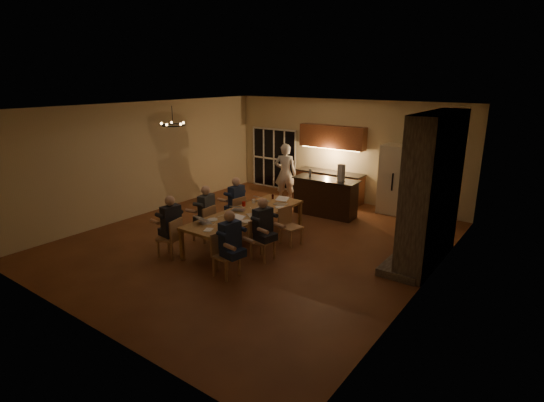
{
  "coord_description": "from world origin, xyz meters",
  "views": [
    {
      "loc": [
        6.0,
        -7.61,
        3.86
      ],
      "look_at": [
        0.24,
        0.3,
        0.98
      ],
      "focal_mm": 28.0,
      "sensor_mm": 36.0,
      "label": 1
    }
  ],
  "objects": [
    {
      "name": "bar_bottle",
      "position": [
        -0.13,
        2.67,
        1.2
      ],
      "size": [
        0.07,
        0.07,
        0.24
      ],
      "primitive_type": "cylinder",
      "color": "#99999E",
      "rests_on": "bar_island"
    },
    {
      "name": "can_cola",
      "position": [
        -0.34,
        1.12,
        0.81
      ],
      "size": [
        0.06,
        0.06,
        0.12
      ],
      "primitive_type": "cylinder",
      "color": "#3F0F0C",
      "rests_on": "dining_table"
    },
    {
      "name": "person_left_near",
      "position": [
        -1.0,
        -1.78,
        0.69
      ],
      "size": [
        0.67,
        0.67,
        1.38
      ],
      "primitive_type": null,
      "rotation": [
        0.0,
        0.0,
        -1.7
      ],
      "color": "#252730",
      "rests_on": "ground"
    },
    {
      "name": "french_doors",
      "position": [
        -2.7,
        4.47,
        1.05
      ],
      "size": [
        1.86,
        0.08,
        2.1
      ],
      "primitive_type": "cube",
      "color": "black",
      "rests_on": "ground"
    },
    {
      "name": "mug_back",
      "position": [
        -0.51,
        0.52,
        0.8
      ],
      "size": [
        0.08,
        0.08,
        0.1
      ],
      "primitive_type": "cylinder",
      "color": "white",
      "rests_on": "dining_table"
    },
    {
      "name": "back_wall",
      "position": [
        0.0,
        4.52,
        1.6
      ],
      "size": [
        8.0,
        0.04,
        3.2
      ],
      "primitive_type": "cube",
      "color": "#CCB690",
      "rests_on": "ground"
    },
    {
      "name": "mug_front",
      "position": [
        -0.18,
        -0.73,
        0.8
      ],
      "size": [
        0.09,
        0.09,
        0.1
      ],
      "primitive_type": "cylinder",
      "color": "white",
      "rests_on": "dining_table"
    },
    {
      "name": "redcup_near",
      "position": [
        0.19,
        -1.47,
        0.81
      ],
      "size": [
        0.08,
        0.08,
        0.12
      ],
      "primitive_type": "cylinder",
      "color": "#B3130B",
      "rests_on": "dining_table"
    },
    {
      "name": "chair_right_mid",
      "position": [
        0.77,
        -0.78,
        0.45
      ],
      "size": [
        0.44,
        0.44,
        0.89
      ],
      "primitive_type": null,
      "rotation": [
        0.0,
        0.0,
        1.56
      ],
      "color": "tan",
      "rests_on": "ground"
    },
    {
      "name": "person_left_mid",
      "position": [
        -1.0,
        -0.68,
        0.69
      ],
      "size": [
        0.69,
        0.69,
        1.38
      ],
      "primitive_type": null,
      "rotation": [
        0.0,
        0.0,
        -1.41
      ],
      "color": "#363B40",
      "rests_on": "ground"
    },
    {
      "name": "chandelier",
      "position": [
        -1.91,
        -0.77,
        2.75
      ],
      "size": [
        0.57,
        0.57,
        0.03
      ],
      "primitive_type": "torus",
      "color": "black",
      "rests_on": "ceiling"
    },
    {
      "name": "left_wall",
      "position": [
        -4.02,
        0.0,
        1.6
      ],
      "size": [
        0.04,
        9.0,
        3.2
      ],
      "primitive_type": "cube",
      "color": "#CCB690",
      "rests_on": "ground"
    },
    {
      "name": "ceiling",
      "position": [
        0.0,
        0.0,
        3.22
      ],
      "size": [
        8.0,
        9.0,
        0.04
      ],
      "primitive_type": "cube",
      "color": "white",
      "rests_on": "back_wall"
    },
    {
      "name": "standing_person",
      "position": [
        -1.36,
        3.2,
        0.94
      ],
      "size": [
        0.8,
        0.67,
        1.87
      ],
      "primitive_type": "imported",
      "rotation": [
        0.0,
        0.0,
        3.52
      ],
      "color": "silver",
      "rests_on": "ground"
    },
    {
      "name": "floor",
      "position": [
        0.0,
        0.0,
        0.0
      ],
      "size": [
        9.0,
        9.0,
        0.0
      ],
      "primitive_type": "plane",
      "color": "brown",
      "rests_on": "ground"
    },
    {
      "name": "kitchenette",
      "position": [
        -0.3,
        4.2,
        1.2
      ],
      "size": [
        2.24,
        0.68,
        2.4
      ],
      "primitive_type": null,
      "color": "brown",
      "rests_on": "ground"
    },
    {
      "name": "can_right",
      "position": [
        0.23,
        0.05,
        0.81
      ],
      "size": [
        0.07,
        0.07,
        0.12
      ],
      "primitive_type": "cylinder",
      "color": "#B2B2B7",
      "rests_on": "dining_table"
    },
    {
      "name": "laptop_f",
      "position": [
        0.12,
        0.83,
        0.86
      ],
      "size": [
        0.35,
        0.31,
        0.23
      ],
      "primitive_type": null,
      "rotation": [
        0.0,
        0.0,
        0.11
      ],
      "color": "silver",
      "rests_on": "dining_table"
    },
    {
      "name": "person_right_near",
      "position": [
        0.75,
        -1.81,
        0.69
      ],
      "size": [
        0.69,
        0.69,
        1.38
      ],
      "primitive_type": null,
      "rotation": [
        0.0,
        0.0,
        1.41
      ],
      "color": "navy",
      "rests_on": "ground"
    },
    {
      "name": "laptop_d",
      "position": [
        0.12,
        -0.31,
        0.86
      ],
      "size": [
        0.42,
        0.41,
        0.23
      ],
      "primitive_type": null,
      "rotation": [
        0.0,
        0.0,
        -0.6
      ],
      "color": "silver",
      "rests_on": "dining_table"
    },
    {
      "name": "chair_right_far",
      "position": [
        0.79,
        0.3,
        0.45
      ],
      "size": [
        0.51,
        0.51,
        0.89
      ],
      "primitive_type": null,
      "rotation": [
        0.0,
        0.0,
        1.38
      ],
      "color": "tan",
      "rests_on": "ground"
    },
    {
      "name": "refrigerator",
      "position": [
        1.9,
        4.15,
        1.0
      ],
      "size": [
        0.9,
        0.68,
        2.0
      ],
      "primitive_type": "cube",
      "color": "beige",
      "rests_on": "ground"
    },
    {
      "name": "notepad",
      "position": [
        -0.03,
        -1.61,
        0.76
      ],
      "size": [
        0.24,
        0.27,
        0.01
      ],
      "primitive_type": "cube",
      "rotation": [
        0.0,
        0.0,
        0.43
      ],
      "color": "white",
      "rests_on": "dining_table"
    },
    {
      "name": "laptop_c",
      "position": [
        -0.43,
        -0.18,
        0.86
      ],
      "size": [
        0.41,
        0.39,
        0.23
      ],
      "primitive_type": null,
      "rotation": [
        0.0,
        0.0,
        3.57
      ],
      "color": "silver",
      "rests_on": "dining_table"
    },
    {
      "name": "laptop_b",
      "position": [
        0.16,
        -1.0,
        0.86
      ],
      "size": [
        0.33,
        0.29,
        0.23
      ],
      "primitive_type": null,
      "rotation": [
        0.0,
        0.0,
        -0.04
      ],
      "color": "silver",
      "rests_on": "dining_table"
    },
    {
      "name": "mug_mid",
      "position": [
        -0.09,
        0.39,
        0.8
      ],
      "size": [
        0.07,
        0.07,
        0.1
      ],
      "primitive_type": "cylinder",
      "color": "white",
      "rests_on": "dining_table"
    },
    {
      "name": "chair_left_far",
      "position": [
        -0.99,
        0.33,
        0.45
      ],
      "size": [
        0.5,
        0.5,
        0.89
      ],
      "primitive_type": null,
      "rotation": [
        0.0,
        0.0,
        -1.72
      ],
      "color": "tan",
      "rests_on": "ground"
    },
    {
      "name": "person_left_far",
      "position": [
        -0.97,
        0.4,
        0.69
      ],
      "size": [
        0.62,
        0.62,
        1.38
      ],
      "primitive_type": null,
      "rotation": [
        0.0,
        0.0,
        -1.6
      ],
      "color": "navy",
      "rests_on": "ground"
    },
    {
      "name": "chair_left_near",
      "position": [
        -0.99,
        -1.87,
        0.45
      ],
      "size": [
        0.53,
        0.53,
        0.89
      ],
      "primitive_type": null,
      "rotation": [
        0.0,
        0.0,
        -1.35
      ],
      "color": "tan",
      "rests_on": "ground"
    },
    {
      "name": "chair_right_near",
      "position": [
        0.68,
        -1.86,
        0.45
      ],
      "size": [
        0.47,
        0.47,
        0.89
      ],
      "primitive_type": null,
      "rotation": [
        0.0,
        0.0,
        1.49
      ],
      "color": "tan",
      "rests_on": "ground"
    },
    {
      "name": "laptop_a",
      "position": [
        -0.43,
        -1.32,
        0.86
      ],
      "size": [
        0.4,
        0.38,
        0.23
      ],
      "primitive_type": null,
      "rotation": [
        0.0,
        0.0,
        2.77
      ],
      "color": "silver",
      "rests_on": "dining_table"
    },
    {
      "name": "redcup_mid",
      "position": [
        -0.52,
        0.15,
        0.81
      ],
      "size": [
        0.09,
        0.09,
        0.12
      ],
      "primitive_type": "cylinder",
      "color": "#B3130B",
      "rests_on": "dining_table"
    },
    {
      "name": "plate_left",
      "position": [
        -0.42,
        -1.08,
        0.76
      ],
      "size": [
        0.24,
        0.24,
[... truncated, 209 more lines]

